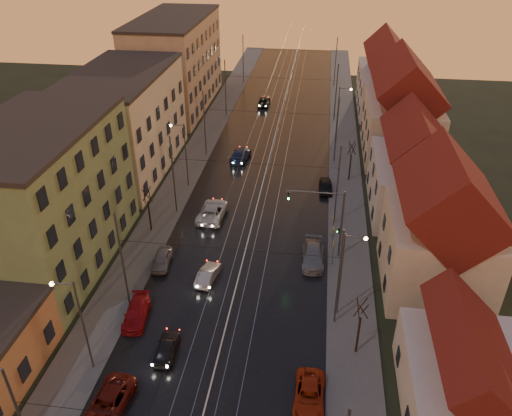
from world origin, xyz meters
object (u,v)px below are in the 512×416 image
at_px(traffic_light_mast, 331,216).
at_px(parked_left_1, 108,404).
at_px(street_lamp_1, 346,267).
at_px(parked_right_2, 326,186).
at_px(street_lamp_0, 77,318).
at_px(driving_car_1, 208,274).
at_px(driving_car_2, 213,211).
at_px(street_lamp_2, 183,149).
at_px(street_lamp_3, 340,109).
at_px(parked_right_1, 313,255).
at_px(parked_right_0, 309,395).
at_px(driving_car_4, 264,101).
at_px(parked_left_3, 162,259).
at_px(parked_left_2, 136,313).
at_px(driving_car_0, 167,348).
at_px(driving_car_3, 240,154).

height_order(traffic_light_mast, parked_left_1, traffic_light_mast).
bearing_deg(street_lamp_1, parked_right_2, 94.11).
relative_size(street_lamp_0, parked_right_2, 2.14).
bearing_deg(driving_car_1, driving_car_2, -72.59).
bearing_deg(street_lamp_2, driving_car_2, -54.39).
bearing_deg(street_lamp_3, street_lamp_1, -90.00).
height_order(street_lamp_0, parked_right_1, street_lamp_0).
bearing_deg(traffic_light_mast, street_lamp_2, 144.93).
bearing_deg(driving_car_2, street_lamp_2, -51.67).
relative_size(street_lamp_1, parked_right_0, 1.81).
relative_size(driving_car_4, parked_left_3, 1.23).
relative_size(street_lamp_1, driving_car_4, 1.73).
bearing_deg(parked_left_2, parked_right_1, 28.13).
bearing_deg(driving_car_0, driving_car_1, -100.95).
bearing_deg(parked_right_2, driving_car_2, -151.53).
xyz_separation_m(street_lamp_1, parked_left_2, (-16.45, -2.70, -4.26)).
height_order(traffic_light_mast, driving_car_4, traffic_light_mast).
bearing_deg(street_lamp_2, parked_left_1, -84.84).
xyz_separation_m(street_lamp_0, parked_left_3, (1.70, 12.59, -4.25)).
xyz_separation_m(driving_car_0, parked_left_2, (-3.49, 3.27, -0.00)).
relative_size(driving_car_0, parked_left_1, 0.75).
bearing_deg(driving_car_3, street_lamp_3, -143.50).
height_order(street_lamp_1, parked_left_2, street_lamp_1).
distance_m(parked_left_2, parked_right_2, 27.96).
height_order(parked_right_0, parked_right_2, parked_right_2).
xyz_separation_m(driving_car_3, driving_car_4, (0.59, 21.70, 0.05)).
distance_m(street_lamp_1, driving_car_3, 31.27).
bearing_deg(parked_right_2, street_lamp_3, 81.00).
bearing_deg(parked_left_3, parked_right_0, -48.44).
distance_m(driving_car_1, driving_car_2, 10.67).
xyz_separation_m(driving_car_3, parked_left_3, (-3.65, -23.61, -0.10)).
distance_m(street_lamp_2, street_lamp_3, 24.24).
bearing_deg(driving_car_0, parked_left_1, 62.28).
bearing_deg(parked_left_3, driving_car_2, 66.23).
relative_size(driving_car_1, parked_right_2, 1.01).
distance_m(parked_right_1, parked_right_2, 14.00).
height_order(parked_left_1, parked_left_2, parked_left_1).
bearing_deg(driving_car_4, parked_left_2, 86.34).
relative_size(driving_car_0, driving_car_4, 0.79).
relative_size(street_lamp_3, driving_car_4, 1.73).
height_order(driving_car_1, parked_right_0, driving_car_1).
bearing_deg(parked_left_1, driving_car_2, 91.53).
height_order(street_lamp_3, parked_right_0, street_lamp_3).
relative_size(parked_left_3, parked_right_2, 1.00).
relative_size(driving_car_0, parked_right_2, 0.98).
distance_m(driving_car_1, parked_left_1, 14.74).
xyz_separation_m(driving_car_1, parked_left_3, (-4.74, 1.63, 0.02)).
distance_m(traffic_light_mast, driving_car_1, 12.44).
xyz_separation_m(parked_right_0, parked_right_2, (0.73, 29.73, 0.02)).
distance_m(street_lamp_2, parked_right_2, 17.26).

